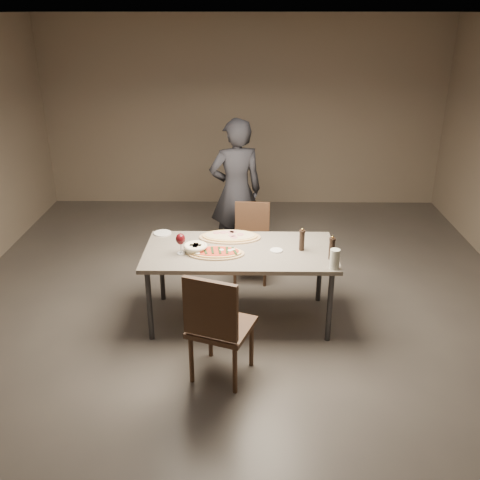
{
  "coord_description": "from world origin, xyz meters",
  "views": [
    {
      "loc": [
        0.07,
        -4.58,
        2.84
      ],
      "look_at": [
        0.0,
        0.0,
        0.85
      ],
      "focal_mm": 40.0,
      "sensor_mm": 36.0,
      "label": 1
    }
  ],
  "objects_px": {
    "dining_table": "(240,255)",
    "carafe": "(335,259)",
    "ham_pizza": "(230,236)",
    "chair_far": "(252,237)",
    "pepper_mill_left": "(332,248)",
    "zucchini_pizza": "(216,253)",
    "diner": "(236,191)",
    "bread_basket": "(196,248)",
    "chair_near": "(217,323)"
  },
  "relations": [
    {
      "from": "chair_near",
      "to": "chair_far",
      "type": "xyz_separation_m",
      "value": [
        0.29,
        1.9,
        -0.07
      ]
    },
    {
      "from": "chair_far",
      "to": "bread_basket",
      "type": "bearing_deg",
      "value": 66.24
    },
    {
      "from": "dining_table",
      "to": "pepper_mill_left",
      "type": "distance_m",
      "value": 0.87
    },
    {
      "from": "ham_pizza",
      "to": "diner",
      "type": "relative_size",
      "value": 0.35
    },
    {
      "from": "bread_basket",
      "to": "carafe",
      "type": "xyz_separation_m",
      "value": [
        1.24,
        -0.32,
        0.04
      ]
    },
    {
      "from": "bread_basket",
      "to": "pepper_mill_left",
      "type": "height_order",
      "value": "pepper_mill_left"
    },
    {
      "from": "dining_table",
      "to": "chair_near",
      "type": "relative_size",
      "value": 1.82
    },
    {
      "from": "ham_pizza",
      "to": "bread_basket",
      "type": "relative_size",
      "value": 2.76
    },
    {
      "from": "zucchini_pizza",
      "to": "ham_pizza",
      "type": "bearing_deg",
      "value": 88.32
    },
    {
      "from": "bread_basket",
      "to": "diner",
      "type": "bearing_deg",
      "value": 76.7
    },
    {
      "from": "carafe",
      "to": "dining_table",
      "type": "bearing_deg",
      "value": 155.39
    },
    {
      "from": "dining_table",
      "to": "diner",
      "type": "relative_size",
      "value": 1.04
    },
    {
      "from": "zucchini_pizza",
      "to": "chair_near",
      "type": "bearing_deg",
      "value": -71.52
    },
    {
      "from": "ham_pizza",
      "to": "bread_basket",
      "type": "bearing_deg",
      "value": -146.99
    },
    {
      "from": "zucchini_pizza",
      "to": "ham_pizza",
      "type": "height_order",
      "value": "zucchini_pizza"
    },
    {
      "from": "dining_table",
      "to": "chair_near",
      "type": "distance_m",
      "value": 0.99
    },
    {
      "from": "dining_table",
      "to": "ham_pizza",
      "type": "height_order",
      "value": "ham_pizza"
    },
    {
      "from": "chair_near",
      "to": "carafe",
      "type": "bearing_deg",
      "value": 50.65
    },
    {
      "from": "ham_pizza",
      "to": "chair_far",
      "type": "relative_size",
      "value": 0.71
    },
    {
      "from": "ham_pizza",
      "to": "chair_far",
      "type": "xyz_separation_m",
      "value": [
        0.22,
        0.66,
        -0.28
      ]
    },
    {
      "from": "dining_table",
      "to": "zucchini_pizza",
      "type": "distance_m",
      "value": 0.25
    },
    {
      "from": "diner",
      "to": "chair_far",
      "type": "bearing_deg",
      "value": 97.01
    },
    {
      "from": "dining_table",
      "to": "chair_far",
      "type": "xyz_separation_m",
      "value": [
        0.12,
        0.94,
        -0.21
      ]
    },
    {
      "from": "dining_table",
      "to": "chair_far",
      "type": "relative_size",
      "value": 2.09
    },
    {
      "from": "dining_table",
      "to": "pepper_mill_left",
      "type": "relative_size",
      "value": 7.89
    },
    {
      "from": "pepper_mill_left",
      "to": "chair_near",
      "type": "xyz_separation_m",
      "value": [
        -1.0,
        -0.77,
        -0.3
      ]
    },
    {
      "from": "bread_basket",
      "to": "pepper_mill_left",
      "type": "xyz_separation_m",
      "value": [
        1.24,
        -0.13,
        0.06
      ]
    },
    {
      "from": "zucchini_pizza",
      "to": "ham_pizza",
      "type": "distance_m",
      "value": 0.4
    },
    {
      "from": "ham_pizza",
      "to": "diner",
      "type": "distance_m",
      "value": 1.12
    },
    {
      "from": "bread_basket",
      "to": "ham_pizza",
      "type": "bearing_deg",
      "value": 47.91
    },
    {
      "from": "bread_basket",
      "to": "zucchini_pizza",
      "type": "bearing_deg",
      "value": -12.34
    },
    {
      "from": "zucchini_pizza",
      "to": "ham_pizza",
      "type": "xyz_separation_m",
      "value": [
        0.12,
        0.38,
        -0.0
      ]
    },
    {
      "from": "dining_table",
      "to": "chair_near",
      "type": "height_order",
      "value": "chair_near"
    },
    {
      "from": "dining_table",
      "to": "pepper_mill_left",
      "type": "bearing_deg",
      "value": -12.94
    },
    {
      "from": "zucchini_pizza",
      "to": "carafe",
      "type": "relative_size",
      "value": 2.94
    },
    {
      "from": "chair_far",
      "to": "diner",
      "type": "bearing_deg",
      "value": -64.12
    },
    {
      "from": "chair_near",
      "to": "diner",
      "type": "xyz_separation_m",
      "value": [
        0.1,
        2.36,
        0.31
      ]
    },
    {
      "from": "zucchini_pizza",
      "to": "carafe",
      "type": "bearing_deg",
      "value": 0.36
    },
    {
      "from": "zucchini_pizza",
      "to": "diner",
      "type": "bearing_deg",
      "value": 99.32
    },
    {
      "from": "bread_basket",
      "to": "carafe",
      "type": "distance_m",
      "value": 1.28
    },
    {
      "from": "pepper_mill_left",
      "to": "carafe",
      "type": "relative_size",
      "value": 1.27
    },
    {
      "from": "zucchini_pizza",
      "to": "dining_table",
      "type": "bearing_deg",
      "value": 40.43
    },
    {
      "from": "ham_pizza",
      "to": "diner",
      "type": "bearing_deg",
      "value": 73.24
    },
    {
      "from": "dining_table",
      "to": "carafe",
      "type": "relative_size",
      "value": 10.01
    },
    {
      "from": "bread_basket",
      "to": "carafe",
      "type": "height_order",
      "value": "carafe"
    },
    {
      "from": "pepper_mill_left",
      "to": "chair_near",
      "type": "bearing_deg",
      "value": -142.19
    },
    {
      "from": "dining_table",
      "to": "carafe",
      "type": "distance_m",
      "value": 0.92
    },
    {
      "from": "ham_pizza",
      "to": "diner",
      "type": "height_order",
      "value": "diner"
    },
    {
      "from": "dining_table",
      "to": "diner",
      "type": "xyz_separation_m",
      "value": [
        -0.07,
        1.4,
        0.17
      ]
    },
    {
      "from": "ham_pizza",
      "to": "pepper_mill_left",
      "type": "relative_size",
      "value": 2.68
    }
  ]
}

